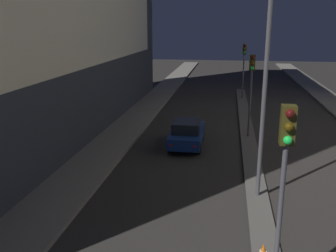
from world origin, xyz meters
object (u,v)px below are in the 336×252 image
object	(u,v)px
street_lamp	(270,18)
traffic_light_mid	(251,78)
car_left_lane	(187,133)
traffic_light_far	(244,59)
traffic_light_near	(285,162)

from	to	relation	value
street_lamp	traffic_light_mid	bearing A→B (deg)	90.00
street_lamp	car_left_lane	bearing A→B (deg)	120.35
traffic_light_far	car_left_lane	xyz separation A→B (m)	(-3.47, -14.13, -2.88)
traffic_light_far	car_left_lane	world-z (taller)	traffic_light_far
traffic_light_near	street_lamp	size ratio (longest dim) A/B	0.52
traffic_light_near	car_left_lane	world-z (taller)	traffic_light_near
traffic_light_near	traffic_light_mid	world-z (taller)	same
traffic_light_mid	traffic_light_far	bearing A→B (deg)	90.00
traffic_light_mid	street_lamp	size ratio (longest dim) A/B	0.52
street_lamp	car_left_lane	xyz separation A→B (m)	(-3.47, 5.93, -6.09)
traffic_light_near	traffic_light_mid	distance (m)	13.77
traffic_light_near	traffic_light_far	bearing A→B (deg)	90.00
street_lamp	traffic_light_near	bearing A→B (deg)	-90.00
traffic_light_far	street_lamp	size ratio (longest dim) A/B	0.52
traffic_light_far	traffic_light_near	bearing A→B (deg)	-90.00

